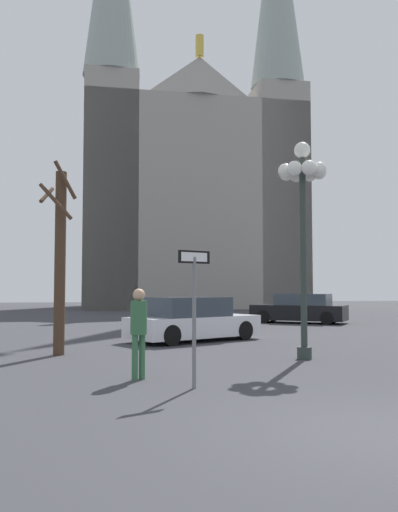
# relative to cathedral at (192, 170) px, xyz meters

# --- Properties ---
(ground_plane) EXTENTS (120.00, 120.00, 0.00)m
(ground_plane) POSITION_rel_cathedral_xyz_m (-3.83, -40.86, -12.23)
(ground_plane) COLOR #38383D
(cathedral) EXTENTS (19.17, 12.17, 39.61)m
(cathedral) POSITION_rel_cathedral_xyz_m (0.00, 0.00, 0.00)
(cathedral) COLOR gray
(cathedral) RESTS_ON ground
(one_way_arrow_sign) EXTENTS (0.61, 0.34, 2.42)m
(one_way_arrow_sign) POSITION_rel_cathedral_xyz_m (-5.73, -37.48, -10.70)
(one_way_arrow_sign) COLOR slate
(one_way_arrow_sign) RESTS_ON ground
(street_lamp) EXTENTS (1.26, 1.26, 5.43)m
(street_lamp) POSITION_rel_cathedral_xyz_m (-2.44, -34.12, -8.19)
(street_lamp) COLOR #2D3833
(street_lamp) RESTS_ON ground
(bare_tree) EXTENTS (0.99, 1.08, 5.08)m
(bare_tree) POSITION_rel_cathedral_xyz_m (-8.51, -32.30, -9.67)
(bare_tree) COLOR #473323
(bare_tree) RESTS_ON ground
(parked_car_near_white) EXTENTS (4.77, 3.73, 1.45)m
(parked_car_near_white) POSITION_rel_cathedral_xyz_m (-4.48, -29.21, -11.55)
(parked_car_near_white) COLOR silver
(parked_car_near_white) RESTS_ON ground
(parked_car_far_black) EXTENTS (4.79, 4.07, 1.45)m
(parked_car_far_black) POSITION_rel_cathedral_xyz_m (2.20, -21.20, -11.54)
(parked_car_far_black) COLOR black
(parked_car_far_black) RESTS_ON ground
(pedestrian_walking) EXTENTS (0.32, 0.32, 1.74)m
(pedestrian_walking) POSITION_rel_cathedral_xyz_m (-6.64, -36.43, -11.17)
(pedestrian_walking) COLOR #33663F
(pedestrian_walking) RESTS_ON ground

